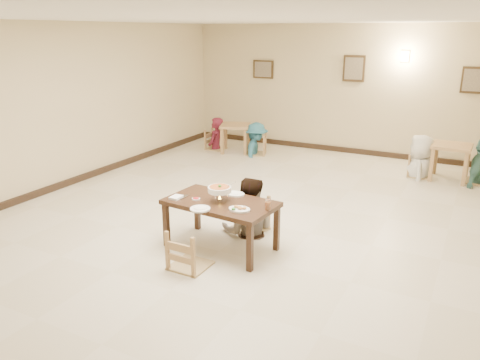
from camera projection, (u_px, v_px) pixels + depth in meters
The scene contains 29 objects.
floor at pixel (255, 222), 7.22m from camera, with size 10.00×10.00×0.00m, color beige.
ceiling at pixel (258, 17), 6.31m from camera, with size 10.00×10.00×0.00m, color white.
wall_back at pixel (349, 90), 10.99m from camera, with size 10.00×10.00×0.00m, color beige.
wall_left at pixel (59, 107), 8.53m from camera, with size 10.00×10.00×0.00m, color beige.
baseboard_back at pixel (344, 150), 11.40m from camera, with size 8.00×0.06×0.12m, color black.
baseboard_left at pixel (69, 182), 8.95m from camera, with size 0.06×10.00×0.12m, color black.
picture_a at pixel (263, 69), 11.80m from camera, with size 0.55×0.04×0.45m.
picture_b at pixel (354, 69), 10.75m from camera, with size 0.50×0.04×0.60m.
picture_c at pixel (473, 80), 9.70m from camera, with size 0.45×0.04×0.55m.
wall_sconce at pixel (405, 56), 10.18m from camera, with size 0.16×0.05×0.22m, color #FFD88C.
main_table at pixel (221, 207), 6.20m from camera, with size 1.51×0.93×0.68m.
chair_far at pixel (249, 198), 6.84m from camera, with size 0.46×0.46×0.98m.
chair_near at pixel (189, 231), 5.73m from camera, with size 0.46×0.46×0.97m.
main_diner at pixel (249, 178), 6.63m from camera, with size 0.81×0.63×1.67m, color gray.
curry_warmer at pixel (220, 190), 6.12m from camera, with size 0.35×0.31×0.28m.
rice_plate_far at pixel (234, 194), 6.42m from camera, with size 0.29×0.29×0.07m.
rice_plate_near at pixel (200, 209), 5.88m from camera, with size 0.26×0.26×0.06m.
fried_plate at pixel (239, 209), 5.85m from camera, with size 0.28×0.28×0.06m.
chili_dish at pixel (196, 199), 6.22m from camera, with size 0.11×0.11×0.02m.
napkin_cutlery at pixel (177, 197), 6.27m from camera, with size 0.16×0.26×0.03m.
drink_glass at pixel (268, 205), 5.85m from camera, with size 0.07×0.07×0.15m.
bg_table_left at pixel (235, 130), 11.29m from camera, with size 0.88×0.88×0.68m.
bg_table_right at pixel (451, 151), 9.14m from camera, with size 0.74×0.74×0.72m.
bg_chair_ll at pixel (216, 131), 11.56m from camera, with size 0.44×0.44×0.93m.
bg_chair_lr at pixel (256, 134), 11.09m from camera, with size 0.46×0.46×0.98m.
bg_chair_rl at pixel (421, 156), 9.38m from camera, with size 0.41×0.41×0.87m.
bg_diner_a at pixel (215, 118), 11.46m from camera, with size 0.58×0.38×1.60m, color maroon.
bg_diner_b at pixel (256, 123), 11.00m from camera, with size 0.99×0.57×1.53m, color teal.
bg_diner_c at pixel (423, 135), 9.25m from camera, with size 0.84×0.55×1.72m, color silver.
Camera 1 is at (2.88, -6.03, 2.82)m, focal length 35.00 mm.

